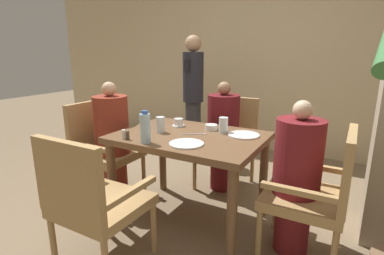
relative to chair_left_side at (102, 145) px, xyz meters
The scene contains 21 objects.
ground_plane 1.11m from the chair_left_side, ahead, with size 16.00×16.00×0.00m, color #7A664C.
wall_back 2.58m from the chair_left_side, 65.80° to the left, with size 8.00×0.06×2.80m.
dining_table 1.00m from the chair_left_side, ahead, with size 1.17×0.84×0.75m.
chair_left_side is the anchor object (origin of this frame).
diner_in_left_chair 0.16m from the chair_left_side, ahead, with size 0.32×0.32×1.14m.
chair_far_side 1.29m from the chair_left_side, 39.87° to the left, with size 0.53×0.53×0.93m.
diner_in_far_chair 1.20m from the chair_left_side, 34.59° to the left, with size 0.32×0.32×1.12m.
chair_right_side 1.98m from the chair_left_side, ahead, with size 0.53×0.53×0.93m.
diner_in_right_chair 1.84m from the chair_left_side, ahead, with size 0.32×0.32×1.10m.
chair_near_corner 1.12m from the chair_left_side, 47.55° to the right, with size 0.53×0.53×0.93m.
standing_host 1.50m from the chair_left_side, 81.03° to the left, with size 0.27×0.31×1.60m.
plate_main_left 1.15m from the chair_left_side, 12.10° to the right, with size 0.25×0.25×0.01m.
plate_main_right 1.42m from the chair_left_side, ahead, with size 0.25×0.25×0.01m.
teacup_with_saucer 0.84m from the chair_left_side, 14.31° to the left, with size 0.11×0.11×0.07m.
bowl_small 1.13m from the chair_left_side, 11.64° to the left, with size 0.10×0.10×0.05m.
water_bottle 0.96m from the chair_left_side, 22.85° to the right, with size 0.08×0.08×0.24m.
glass_tall_near 0.81m from the chair_left_side, ahead, with size 0.07×0.07×0.13m.
glass_tall_mid 1.26m from the chair_left_side, ahead, with size 0.07×0.07×0.13m.
salt_shaker 0.76m from the chair_left_side, 29.77° to the right, with size 0.03×0.03×0.07m.
pepper_shaker 0.79m from the chair_left_side, 28.25° to the right, with size 0.03×0.03×0.07m.
fork_beside_plate 1.06m from the chair_left_side, ahead, with size 0.17×0.13×0.00m.
Camera 1 is at (1.15, -2.01, 1.41)m, focal length 28.00 mm.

